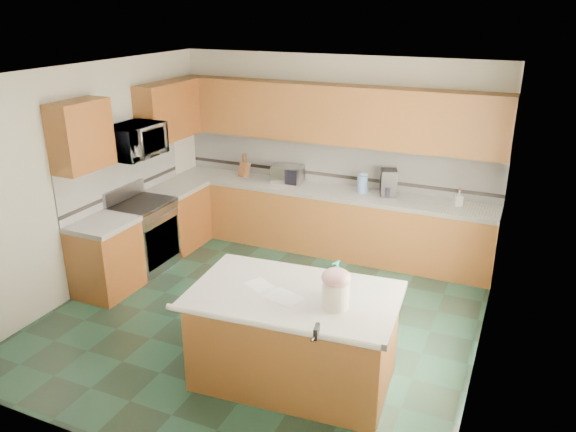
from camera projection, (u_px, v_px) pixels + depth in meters
The scene contains 52 objects.
floor at pixel (264, 316), 6.39m from camera, with size 4.60×4.60×0.00m, color black.
ceiling at pixel (259, 73), 5.42m from camera, with size 4.60×4.60×0.00m, color white.
wall_back at pixel (335, 154), 7.89m from camera, with size 4.60×0.04×2.70m, color beige.
wall_front at pixel (114, 307), 3.92m from camera, with size 4.60×0.04×2.70m, color beige.
wall_left at pixel (90, 178), 6.78m from camera, with size 0.04×4.60×2.70m, color beige.
wall_right at pixel (493, 240), 5.03m from camera, with size 0.04×4.60×2.70m, color beige.
back_base_cab at pixel (325, 222), 7.94m from camera, with size 4.60×0.60×0.86m, color #50250C.
back_countertop at pixel (326, 191), 7.78m from camera, with size 4.60×0.64×0.06m, color white.
back_upper_cab at pixel (332, 114), 7.52m from camera, with size 4.60×0.33×0.78m, color #50250C.
back_backsplash at pixel (334, 162), 7.90m from camera, with size 4.60×0.02×0.63m, color silver.
back_accent_band at pixel (333, 175), 7.96m from camera, with size 4.60×0.01×0.05m, color black.
left_base_cab_rear at pixel (178, 218), 8.09m from camera, with size 0.60×0.82×0.86m, color #50250C.
left_counter_rear at pixel (176, 188), 7.93m from camera, with size 0.64×0.82×0.06m, color white.
left_base_cab_front at pixel (106, 259), 6.78m from camera, with size 0.60×0.72×0.86m, color #50250C.
left_counter_front at pixel (101, 224), 6.62m from camera, with size 0.64×0.72×0.06m, color white.
left_backsplash at pixel (123, 176), 7.28m from camera, with size 0.02×2.30×0.63m, color silver.
left_accent_band at pixel (125, 190), 7.35m from camera, with size 0.01×2.30×0.05m, color black.
left_upper_cab_rear at pixel (168, 111), 7.72m from camera, with size 0.33×1.09×0.78m, color #50250C.
left_upper_cab_front at pixel (81, 136), 6.30m from camera, with size 0.33×0.72×0.78m, color #50250C.
range_body at pixel (144, 237), 7.41m from camera, with size 0.60×0.76×0.88m, color #B7B7BC.
range_oven_door at pixel (162, 243), 7.32m from camera, with size 0.02×0.68×0.55m, color black.
range_cooktop at pixel (141, 204), 7.25m from camera, with size 0.62×0.78×0.04m, color black.
range_handle at pixel (162, 216), 7.17m from camera, with size 0.02×0.02×0.66m, color #B7B7BC.
range_backguard at pixel (124, 193), 7.30m from camera, with size 0.06×0.76×0.18m, color #B7B7BC.
microwave at pixel (135, 141), 6.95m from camera, with size 0.73×0.50×0.41m, color #B7B7BC.
island_base at pixel (294, 339), 5.18m from camera, with size 1.75×1.00×0.86m, color #50250C.
island_top at pixel (294, 295), 5.01m from camera, with size 1.85×1.10×0.06m, color white.
island_bullnose at pixel (268, 326), 4.54m from camera, with size 0.06×0.06×1.85m, color white.
treat_jar at pixel (336, 294), 4.72m from camera, with size 0.23×0.23×0.24m, color beige.
treat_jar_lid at pixel (336, 278), 4.67m from camera, with size 0.25×0.25×0.15m, color #D6959A.
treat_jar_knob at pixel (336, 272), 4.65m from camera, with size 0.03×0.03×0.08m, color tan.
treat_jar_knob_end_l at pixel (332, 271), 4.66m from camera, with size 0.04×0.04×0.04m, color tan.
treat_jar_knob_end_r at pixel (341, 273), 4.63m from camera, with size 0.04×0.04×0.04m, color tan.
soap_bottle_island at pixel (337, 278), 4.90m from camera, with size 0.13×0.13×0.33m, color #25A6B2.
paper_sheet_a at pixel (284, 297), 4.92m from camera, with size 0.31×0.24×0.00m, color white.
paper_sheet_b at pixel (260, 285), 5.13m from camera, with size 0.26×0.19×0.00m, color white.
clamp_body at pixel (317, 332), 4.39m from camera, with size 0.03×0.11×0.10m, color black.
clamp_handle at pixel (313, 338), 4.34m from camera, with size 0.02×0.02×0.08m, color black.
knife_block at pixel (244, 170), 8.26m from camera, with size 0.12×0.10×0.22m, color #472814.
utensil_crock at pixel (245, 172), 8.31m from camera, with size 0.11×0.11×0.14m, color black.
utensil_bundle at pixel (244, 161), 8.25m from camera, with size 0.07×0.07×0.20m, color #472814.
toaster_oven at pixel (288, 174), 7.99m from camera, with size 0.43×0.29×0.25m, color #B7B7BC.
toaster_oven_door at pixel (284, 177), 7.88m from camera, with size 0.39×0.01×0.21m, color black.
paper_towel at pixel (363, 183), 7.62m from camera, with size 0.11×0.11×0.25m, color white.
paper_towel_base at pixel (363, 191), 7.66m from camera, with size 0.17×0.17×0.01m, color #B7B7BC.
water_jug at pixel (362, 184), 7.59m from camera, with size 0.15×0.15×0.24m, color #6486C1.
water_jug_neck at pixel (363, 174), 7.54m from camera, with size 0.07×0.07×0.03m, color #6486C1.
coffee_maker at pixel (388, 183), 7.45m from camera, with size 0.21×0.23×0.36m, color black.
coffee_carafe at pixel (387, 191), 7.44m from camera, with size 0.15×0.15×0.15m, color black.
soap_bottle_back at pixel (459, 198), 7.10m from camera, with size 0.09×0.09×0.21m, color white.
soap_back_cap at pixel (460, 189), 7.06m from camera, with size 0.02×0.02×0.03m, color red.
window_light_proxy at pixel (490, 232), 4.81m from camera, with size 0.02×1.40×1.10m, color white.
Camera 1 is at (2.51, -4.97, 3.34)m, focal length 35.00 mm.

